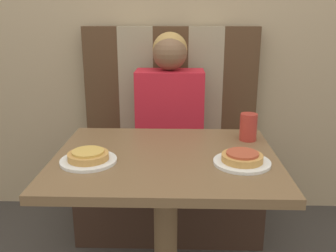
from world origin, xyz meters
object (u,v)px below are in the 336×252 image
(plate_right, at_px, (242,162))
(drinking_cup, at_px, (248,127))
(plate_left, at_px, (89,161))
(pizza_left, at_px, (88,155))
(person, at_px, (170,98))
(pizza_right, at_px, (242,157))

(plate_right, height_order, drinking_cup, drinking_cup)
(plate_left, distance_m, plate_right, 0.59)
(pizza_left, height_order, drinking_cup, drinking_cup)
(person, distance_m, drinking_cup, 0.61)
(pizza_left, distance_m, pizza_right, 0.59)
(pizza_right, bearing_deg, person, 110.90)
(pizza_left, bearing_deg, plate_left, 0.00)
(plate_left, distance_m, pizza_right, 0.59)
(person, xyz_separation_m, drinking_cup, (0.36, -0.48, -0.02))
(pizza_right, bearing_deg, plate_right, 0.00)
(drinking_cup, bearing_deg, plate_right, -104.04)
(plate_left, xyz_separation_m, plate_right, (0.59, 0.00, 0.00))
(plate_left, xyz_separation_m, drinking_cup, (0.66, 0.28, 0.06))
(person, bearing_deg, drinking_cup, -53.03)
(plate_left, bearing_deg, pizza_left, 0.00)
(person, bearing_deg, pizza_right, -69.10)
(plate_left, bearing_deg, person, 69.10)
(person, xyz_separation_m, pizza_left, (-0.29, -0.77, -0.06))
(pizza_right, relative_size, drinking_cup, 1.28)
(plate_right, bearing_deg, plate_left, 180.00)
(person, bearing_deg, plate_left, -110.90)
(plate_left, height_order, pizza_right, pizza_right)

